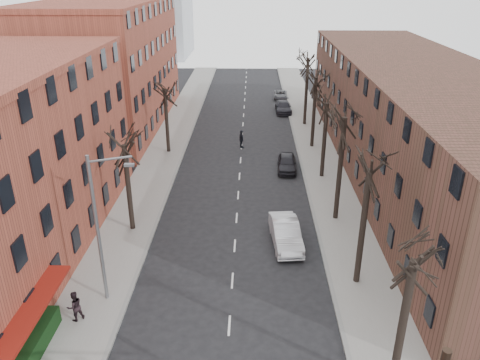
{
  "coord_description": "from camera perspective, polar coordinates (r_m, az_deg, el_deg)",
  "views": [
    {
      "loc": [
        1.1,
        -11.74,
        17.54
      ],
      "look_at": [
        0.31,
        18.27,
        4.0
      ],
      "focal_mm": 35.0,
      "sensor_mm": 36.0,
      "label": 1
    }
  ],
  "objects": [
    {
      "name": "sidewalk_left",
      "position": [
        50.72,
        -8.94,
        3.82
      ],
      "size": [
        4.0,
        90.0,
        0.15
      ],
      "primitive_type": "cube",
      "color": "gray",
      "rests_on": "ground"
    },
    {
      "name": "sidewalk_right",
      "position": [
        50.37,
        9.31,
        3.65
      ],
      "size": [
        4.0,
        90.0,
        0.15
      ],
      "primitive_type": "cube",
      "color": "gray",
      "rests_on": "ground"
    },
    {
      "name": "building_left_far",
      "position": [
        59.25,
        -15.71,
        13.15
      ],
      "size": [
        12.0,
        28.0,
        14.0
      ],
      "primitive_type": "cube",
      "color": "brown",
      "rests_on": "ground"
    },
    {
      "name": "building_right",
      "position": [
        46.06,
        20.48,
        6.93
      ],
      "size": [
        12.0,
        50.0,
        10.0
      ],
      "primitive_type": "cube",
      "color": "#512E25",
      "rests_on": "ground"
    },
    {
      "name": "awning_left",
      "position": [
        27.07,
        -23.0,
        -18.49
      ],
      "size": [
        1.2,
        7.0,
        0.15
      ],
      "primitive_type": "cube",
      "color": "maroon",
      "rests_on": "ground"
    },
    {
      "name": "hedge",
      "position": [
        26.04,
        -24.33,
        -18.82
      ],
      "size": [
        0.8,
        6.0,
        1.0
      ],
      "primitive_type": "cube",
      "color": "black",
      "rests_on": "sidewalk_left"
    },
    {
      "name": "tree_right_b",
      "position": [
        30.22,
        13.95,
        -12.04
      ],
      "size": [
        5.2,
        5.2,
        10.8
      ],
      "primitive_type": null,
      "color": "black",
      "rests_on": "ground"
    },
    {
      "name": "tree_right_c",
      "position": [
        36.84,
        11.52,
        -4.7
      ],
      "size": [
        5.2,
        5.2,
        11.6
      ],
      "primitive_type": null,
      "color": "black",
      "rests_on": "ground"
    },
    {
      "name": "tree_right_d",
      "position": [
        43.92,
        9.89,
        0.35
      ],
      "size": [
        5.2,
        5.2,
        10.0
      ],
      "primitive_type": null,
      "color": "black",
      "rests_on": "ground"
    },
    {
      "name": "tree_right_e",
      "position": [
        51.28,
        8.72,
        3.98
      ],
      "size": [
        5.2,
        5.2,
        10.8
      ],
      "primitive_type": null,
      "color": "black",
      "rests_on": "ground"
    },
    {
      "name": "tree_right_f",
      "position": [
        58.8,
        7.84,
        6.68
      ],
      "size": [
        5.2,
        5.2,
        11.6
      ],
      "primitive_type": null,
      "color": "black",
      "rests_on": "ground"
    },
    {
      "name": "tree_left_a",
      "position": [
        35.61,
        -12.91,
        -5.92
      ],
      "size": [
        5.2,
        5.2,
        9.5
      ],
      "primitive_type": null,
      "color": "black",
      "rests_on": "ground"
    },
    {
      "name": "tree_left_b",
      "position": [
        49.76,
        -8.67,
        3.34
      ],
      "size": [
        5.2,
        5.2,
        9.5
      ],
      "primitive_type": null,
      "color": "black",
      "rests_on": "ground"
    },
    {
      "name": "streetlight",
      "position": [
        26.38,
        -16.71,
        -5.21
      ],
      "size": [
        2.45,
        0.22,
        9.03
      ],
      "color": "slate",
      "rests_on": "ground"
    },
    {
      "name": "silver_sedan",
      "position": [
        32.77,
        5.59,
        -6.47
      ],
      "size": [
        2.3,
        5.33,
        1.71
      ],
      "primitive_type": "imported",
      "rotation": [
        0.0,
        0.0,
        0.1
      ],
      "color": "silver",
      "rests_on": "ground"
    },
    {
      "name": "parked_car_near",
      "position": [
        44.75,
        5.75,
        2.11
      ],
      "size": [
        1.95,
        4.47,
        1.5
      ],
      "primitive_type": "imported",
      "rotation": [
        0.0,
        0.0,
        -0.04
      ],
      "color": "black",
      "rests_on": "ground"
    },
    {
      "name": "parked_car_mid",
      "position": [
        63.68,
        5.3,
        8.86
      ],
      "size": [
        2.09,
        5.03,
        1.45
      ],
      "primitive_type": "imported",
      "rotation": [
        0.0,
        0.0,
        0.01
      ],
      "color": "black",
      "rests_on": "ground"
    },
    {
      "name": "parked_car_far",
      "position": [
        70.84,
        4.95,
        10.32
      ],
      "size": [
        2.12,
        4.22,
        1.15
      ],
      "primitive_type": "imported",
      "rotation": [
        0.0,
        0.0,
        -0.05
      ],
      "color": "#585A5F",
      "rests_on": "ground"
    },
    {
      "name": "pedestrian_b",
      "position": [
        27.48,
        -19.5,
        -14.3
      ],
      "size": [
        1.09,
        1.06,
        1.77
      ],
      "primitive_type": "imported",
      "rotation": [
        0.0,
        0.0,
        3.83
      ],
      "color": "black",
      "rests_on": "sidewalk_left"
    },
    {
      "name": "pedestrian_crossing",
      "position": [
        50.16,
        0.18,
        5.0
      ],
      "size": [
        0.84,
        1.25,
        1.98
      ],
      "primitive_type": "imported",
      "rotation": [
        0.0,
        0.0,
        1.91
      ],
      "color": "black",
      "rests_on": "ground"
    }
  ]
}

